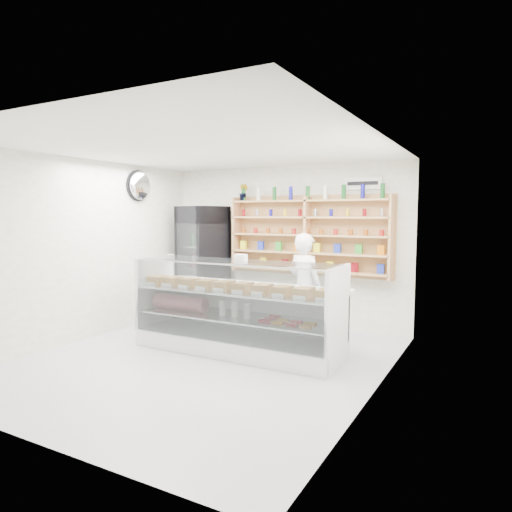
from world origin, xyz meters
The scene contains 8 objects.
room centered at (0.00, 0.00, 1.40)m, with size 5.00×5.00×5.00m.
display_counter centered at (0.17, 0.56, 0.36)m, with size 3.01×0.90×1.31m.
shop_worker centered at (0.78, 1.57, 0.83)m, with size 0.61×0.40×1.67m, color silver.
drinks_cooler centered at (-1.49, 2.08, 1.05)m, with size 0.94×0.93×2.10m.
wall_shelving centered at (0.50, 2.34, 1.59)m, with size 2.84×0.28×1.33m.
potted_plant centered at (-0.75, 2.34, 2.35)m, with size 0.17×0.14×0.31m, color #1E6626.
security_mirror centered at (-2.17, 1.20, 2.45)m, with size 0.15×0.50×0.50m, color silver.
wall_sign centered at (1.40, 2.47, 2.45)m, with size 0.62×0.03×0.20m, color white.
Camera 1 is at (3.43, -4.88, 1.95)m, focal length 32.00 mm.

